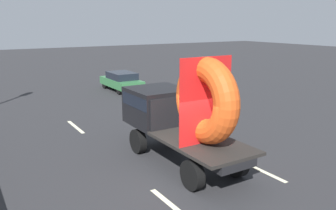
# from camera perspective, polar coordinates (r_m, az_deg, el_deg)

# --- Properties ---
(ground_plane) EXTENTS (120.00, 120.00, 0.00)m
(ground_plane) POSITION_cam_1_polar(r_m,az_deg,el_deg) (11.31, 4.31, -11.38)
(ground_plane) COLOR #28282B
(flatbed_truck) EXTENTS (2.02, 5.50, 3.77)m
(flatbed_truck) POSITION_cam_1_polar(r_m,az_deg,el_deg) (11.82, 1.70, -1.02)
(flatbed_truck) COLOR black
(flatbed_truck) RESTS_ON ground_plane
(distant_sedan) EXTENTS (1.72, 4.02, 1.31)m
(distant_sedan) POSITION_cam_1_polar(r_m,az_deg,el_deg) (24.92, -7.64, 4.00)
(distant_sedan) COLOR black
(distant_sedan) RESTS_ON ground_plane
(lane_dash_left_near) EXTENTS (0.16, 2.35, 0.01)m
(lane_dash_left_near) POSITION_cam_1_polar(r_m,az_deg,el_deg) (9.48, 1.08, -16.53)
(lane_dash_left_near) COLOR beige
(lane_dash_left_near) RESTS_ON ground_plane
(lane_dash_left_far) EXTENTS (0.16, 2.25, 0.01)m
(lane_dash_left_far) POSITION_cam_1_polar(r_m,az_deg,el_deg) (16.72, -14.95, -3.49)
(lane_dash_left_far) COLOR beige
(lane_dash_left_far) RESTS_ON ground_plane
(lane_dash_right_near) EXTENTS (0.16, 2.21, 0.01)m
(lane_dash_right_near) POSITION_cam_1_polar(r_m,az_deg,el_deg) (12.02, 14.84, -10.25)
(lane_dash_right_near) COLOR beige
(lane_dash_right_near) RESTS_ON ground_plane
(lane_dash_right_far) EXTENTS (0.16, 2.40, 0.01)m
(lane_dash_right_far) POSITION_cam_1_polar(r_m,az_deg,el_deg) (17.86, -3.33, -1.96)
(lane_dash_right_far) COLOR beige
(lane_dash_right_far) RESTS_ON ground_plane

